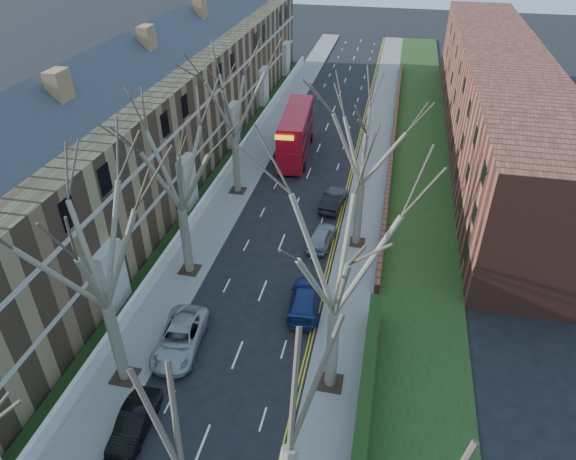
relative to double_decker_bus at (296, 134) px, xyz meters
The scene contains 17 objects.
pavement_left 4.95m from the double_decker_bus, 151.76° to the left, with size 3.00×102.00×0.12m, color slate.
pavement_right 8.64m from the double_decker_bus, 14.54° to the left, with size 3.00×102.00×0.12m, color slate.
terrace_left 13.38m from the double_decker_bus, 152.94° to the right, with size 9.70×78.00×13.60m.
flats_right 20.66m from the double_decker_bus, 17.32° to the left, with size 13.97×54.00×10.00m.
front_wall_left 8.27m from the double_decker_bus, 133.28° to the right, with size 0.30×78.00×1.00m.
grass_verge_right 12.94m from the double_decker_bus, ahead, with size 6.00×102.00×0.06m.
tree_left_mid 31.96m from the double_decker_bus, 96.66° to the right, with size 10.50×10.50×14.71m.
tree_left_far 22.33m from the double_decker_bus, 99.79° to the right, with size 10.15×10.15×14.22m.
tree_left_dist 12.07m from the double_decker_bus, 112.06° to the right, with size 10.50×10.50×14.71m.
tree_right_mid 30.81m from the double_decker_bus, 74.91° to the right, with size 10.50×10.50×14.71m.
tree_right_far 18.21m from the double_decker_bus, 62.39° to the right, with size 10.15×10.15×14.22m.
double_decker_bus is the anchor object (origin of this frame).
car_left_mid 33.97m from the double_decker_bus, 92.49° to the right, with size 1.42×4.08×1.34m, color black.
car_left_far 28.08m from the double_decker_bus, 92.87° to the right, with size 2.48×5.39×1.50m, color #A3A3A8.
car_right_near 23.61m from the double_decker_bus, 77.02° to the right, with size 2.04×5.02×1.46m, color navy.
car_right_mid 16.43m from the double_decker_bus, 71.56° to the right, with size 1.65×4.09×1.39m, color gray.
car_right_far 11.18m from the double_decker_bus, 61.36° to the right, with size 1.54×4.40×1.45m, color black.
Camera 1 is at (7.43, -11.19, 23.09)m, focal length 32.00 mm.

